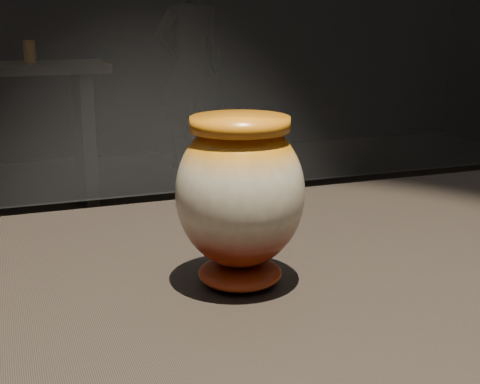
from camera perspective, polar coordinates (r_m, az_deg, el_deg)
The scene contains 3 objects.
main_vase at distance 0.77m, azimuth -0.00°, elevation -0.26°, with size 0.17×0.17×0.20m.
back_vase_right at distance 4.43m, azimuth -17.52°, elevation 11.37°, with size 0.08×0.08×0.14m, color #995A16.
visitor at distance 5.29m, azimuth -4.21°, elevation 10.55°, with size 0.57×0.38×1.57m, color black.
Camera 1 is at (-0.27, -0.68, 1.22)m, focal length 50.00 mm.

